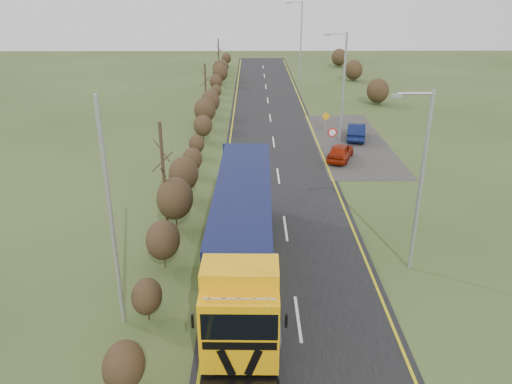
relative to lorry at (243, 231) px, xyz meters
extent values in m
plane|color=#2F401B|center=(2.25, 0.94, -2.40)|extent=(160.00, 160.00, 0.00)
cube|color=black|center=(2.25, 10.94, -2.39)|extent=(8.00, 120.00, 0.02)
cube|color=#302D2B|center=(8.75, 20.94, -2.39)|extent=(6.00, 18.00, 0.02)
cube|color=gold|center=(-1.45, 10.94, -2.37)|extent=(0.12, 116.00, 0.01)
cube|color=gold|center=(5.95, 10.94, -2.37)|extent=(0.12, 116.00, 0.01)
cube|color=silver|center=(2.25, -3.06, -2.37)|extent=(0.12, 3.00, 0.01)
cube|color=silver|center=(2.25, 4.94, -2.37)|extent=(0.12, 3.00, 0.01)
cube|color=silver|center=(2.25, 12.94, -2.37)|extent=(0.12, 3.00, 0.01)
cube|color=silver|center=(2.25, 20.94, -2.37)|extent=(0.12, 3.00, 0.01)
cube|color=silver|center=(2.25, 28.94, -2.37)|extent=(0.12, 3.00, 0.01)
cube|color=silver|center=(2.25, 36.94, -2.37)|extent=(0.12, 3.00, 0.01)
cube|color=silver|center=(2.25, 44.94, -2.37)|extent=(0.12, 3.00, 0.01)
cube|color=silver|center=(2.25, 52.94, -2.37)|extent=(0.12, 3.00, 0.01)
cube|color=silver|center=(2.25, 60.94, -2.37)|extent=(0.12, 3.00, 0.01)
ellipsoid|color=black|center=(-3.72, -7.06, -1.14)|extent=(1.34, 1.74, 1.54)
ellipsoid|color=black|center=(-3.77, -3.06, -1.27)|extent=(1.21, 1.57, 1.39)
ellipsoid|color=black|center=(-3.75, 0.94, -0.91)|extent=(1.58, 2.06, 1.82)
ellipsoid|color=black|center=(-3.74, 4.94, -0.56)|extent=(1.96, 2.55, 2.25)
ellipsoid|color=black|center=(-3.79, 8.94, -0.69)|extent=(1.83, 2.38, 2.10)
ellipsoid|color=black|center=(-3.71, 12.94, -1.12)|extent=(1.37, 1.78, 1.57)
ellipsoid|color=black|center=(-3.82, 16.94, -1.28)|extent=(1.20, 1.56, 1.38)
ellipsoid|color=black|center=(-3.68, 20.94, -0.95)|extent=(1.55, 2.02, 1.78)
ellipsoid|color=black|center=(-3.84, 24.94, -0.57)|extent=(1.95, 2.53, 2.24)
ellipsoid|color=black|center=(-3.65, 28.94, -0.66)|extent=(1.85, 2.41, 2.13)
ellipsoid|color=black|center=(-3.87, 32.94, -1.09)|extent=(1.40, 1.81, 1.61)
ellipsoid|color=black|center=(-3.62, 36.94, -1.28)|extent=(1.19, 1.55, 1.37)
ellipsoid|color=black|center=(-3.90, 40.94, -0.98)|extent=(1.52, 1.97, 1.75)
ellipsoid|color=black|center=(-3.60, 44.94, -0.59)|extent=(1.93, 2.51, 2.22)
ellipsoid|color=black|center=(-3.92, 48.94, -0.64)|extent=(1.88, 2.44, 2.16)
ellipsoid|color=black|center=(-3.57, 52.94, -1.06)|extent=(1.43, 1.85, 1.64)
ellipsoid|color=black|center=(-3.94, 56.94, -1.29)|extent=(1.19, 1.55, 1.37)
ellipsoid|color=black|center=(-3.55, 60.94, -1.01)|extent=(1.49, 1.93, 1.71)
cylinder|color=#392B1C|center=(-4.25, 4.94, 0.62)|extent=(0.18, 0.18, 6.05)
cylinder|color=#392B1C|center=(-4.25, 30.94, 0.13)|extent=(0.18, 0.18, 5.06)
cylinder|color=#392B1C|center=(-4.25, 52.94, 0.17)|extent=(0.18, 0.18, 5.15)
cube|color=black|center=(0.00, -5.28, -1.70)|extent=(2.51, 4.68, 0.45)
cube|color=#F1A70A|center=(0.00, -6.19, -0.04)|extent=(2.56, 2.27, 2.61)
cube|color=black|center=(-0.42, -7.30, -0.84)|extent=(0.61, 0.03, 1.08)
cube|color=black|center=(0.42, -7.30, -0.84)|extent=(0.61, 0.03, 1.08)
cube|color=black|center=(0.00, -7.27, 0.51)|extent=(2.36, 0.11, 0.96)
cube|color=black|center=(0.00, -7.30, -0.19)|extent=(2.31, 0.08, 0.28)
cube|color=#F1A70A|center=(0.00, -5.84, 1.55)|extent=(2.54, 1.46, 0.56)
cylinder|color=silver|center=(0.00, -7.04, 1.37)|extent=(2.21, 0.11, 0.06)
cube|color=black|center=(-1.44, -7.04, 0.56)|extent=(0.08, 0.12, 0.45)
cube|color=black|center=(1.44, -7.04, 0.56)|extent=(0.08, 0.12, 0.45)
cylinder|color=gray|center=(-1.16, -4.88, -1.65)|extent=(0.59, 1.32, 0.56)
cylinder|color=gray|center=(1.16, -4.88, -1.65)|extent=(0.59, 1.32, 0.56)
cube|color=yellow|center=(0.00, 1.25, -1.17)|extent=(2.78, 12.72, 0.24)
cube|color=black|center=(0.00, 1.25, 0.34)|extent=(2.76, 12.32, 2.77)
cube|color=#102046|center=(0.00, 7.41, 0.34)|extent=(2.49, 0.11, 2.77)
cube|color=#102046|center=(0.00, -4.90, 0.34)|extent=(2.49, 0.11, 2.77)
cube|color=black|center=(0.00, 5.08, -1.75)|extent=(2.39, 3.67, 0.35)
cube|color=yellow|center=(-1.23, 0.25, -1.85)|extent=(0.17, 5.53, 0.45)
cube|color=yellow|center=(1.23, 0.25, -1.85)|extent=(0.17, 5.53, 0.45)
cylinder|color=black|center=(-1.06, -6.89, -1.88)|extent=(0.34, 1.05, 1.05)
cylinder|color=black|center=(1.06, -6.89, -1.88)|extent=(0.34, 1.05, 1.05)
cylinder|color=black|center=(-1.06, -4.38, -1.88)|extent=(0.34, 1.05, 1.05)
cylinder|color=black|center=(1.06, -4.38, -1.88)|extent=(0.34, 1.05, 1.05)
cylinder|color=black|center=(-1.06, 4.17, -1.88)|extent=(0.34, 1.05, 1.05)
cylinder|color=black|center=(1.06, 4.17, -1.88)|extent=(0.34, 1.05, 1.05)
cylinder|color=black|center=(-1.06, 5.18, -1.88)|extent=(0.34, 1.05, 1.05)
cylinder|color=black|center=(1.06, 5.18, -1.88)|extent=(0.34, 1.05, 1.05)
cylinder|color=black|center=(-1.06, 6.18, -1.88)|extent=(0.34, 1.05, 1.05)
cylinder|color=black|center=(1.06, 6.18, -1.88)|extent=(0.34, 1.05, 1.05)
imported|color=maroon|center=(7.13, 16.34, -1.76)|extent=(2.79, 4.08, 1.29)
imported|color=#0B153F|center=(9.39, 21.80, -1.71)|extent=(2.28, 4.43, 1.39)
cylinder|color=#999C9E|center=(7.89, 0.79, 1.83)|extent=(0.18, 0.18, 8.47)
cylinder|color=#999C9E|center=(7.13, 0.79, 5.93)|extent=(1.51, 0.12, 0.12)
cube|color=#999C9E|center=(6.38, 0.79, 5.84)|extent=(0.42, 0.17, 0.13)
cylinder|color=#999C9E|center=(7.92, 21.22, 2.07)|extent=(0.18, 0.18, 8.95)
cylinder|color=#999C9E|center=(7.12, 21.22, 6.40)|extent=(1.59, 0.12, 0.12)
cube|color=#999C9E|center=(6.33, 21.22, 6.30)|extent=(0.45, 0.18, 0.14)
cylinder|color=#999C9E|center=(6.85, 47.71, 2.76)|extent=(0.18, 0.18, 10.33)
cylinder|color=#999C9E|center=(5.93, 47.71, 7.75)|extent=(1.84, 0.12, 0.12)
cube|color=#999C9E|center=(5.01, 47.71, 7.64)|extent=(0.52, 0.21, 0.16)
cylinder|color=#999C9E|center=(-4.77, -3.13, 2.17)|extent=(0.16, 0.16, 9.15)
cylinder|color=#999C9E|center=(6.45, 16.51, -1.34)|extent=(0.08, 0.08, 2.13)
cylinder|color=red|center=(6.45, 16.48, -0.27)|extent=(0.68, 0.04, 0.68)
cylinder|color=white|center=(6.45, 16.46, -0.27)|extent=(0.51, 0.02, 0.51)
cylinder|color=#999C9E|center=(6.95, 23.45, -1.66)|extent=(0.08, 0.08, 1.48)
cube|color=#FCB00E|center=(6.95, 23.40, -0.82)|extent=(0.75, 0.04, 0.75)
camera|label=1|loc=(0.40, -19.60, 10.19)|focal=35.00mm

